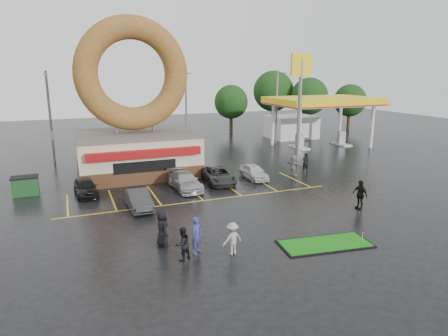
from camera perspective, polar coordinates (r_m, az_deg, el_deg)
name	(u,v)px	position (r m, az deg, el deg)	size (l,w,h in m)	color
ground	(221,216)	(25.43, -0.49, -6.94)	(120.00, 120.00, 0.00)	black
donut_shop	(135,124)	(35.89, -12.58, 6.19)	(10.20, 8.70, 13.50)	#472B19
gas_station	(308,114)	(52.00, 11.97, 7.62)	(12.30, 13.65, 5.90)	silver
shell_sign	(300,87)	(40.45, 10.84, 11.24)	(2.20, 0.36, 10.60)	slate
streetlight_left	(50,115)	(42.35, -23.61, 6.92)	(0.40, 2.21, 9.00)	slate
streetlight_mid	(186,109)	(45.10, -5.38, 8.35)	(0.40, 2.21, 9.00)	slate
streetlight_right	(277,105)	(50.66, 7.58, 8.88)	(0.40, 2.21, 9.00)	slate
tree_far_a	(309,96)	(62.71, 12.09, 9.98)	(5.60, 5.60, 8.00)	#332114
tree_far_b	(350,101)	(64.68, 17.54, 9.18)	(4.90, 4.90, 7.00)	#332114
tree_far_c	(273,91)	(64.04, 7.07, 10.83)	(6.30, 6.30, 9.00)	#332114
tree_far_d	(231,102)	(58.87, 1.03, 9.41)	(4.90, 4.90, 7.00)	#332114
car_black	(86,187)	(31.15, -19.17, -2.59)	(1.49, 3.70, 1.26)	black
car_dgrey	(138,199)	(27.31, -12.16, -4.34)	(1.37, 3.94, 1.30)	#2C2C2F
car_silver	(185,181)	(31.05, -5.61, -1.87)	(1.84, 4.52, 1.31)	#A5A5AA
car_grey	(218,175)	(32.68, -0.85, -1.05)	(2.12, 4.59, 1.28)	#2B2B2D
car_white	(254,172)	(33.95, 4.28, -0.54)	(1.48, 3.67, 1.25)	silver
person_blue	(197,235)	(20.27, -3.89, -9.57)	(0.71, 0.46, 1.94)	navy
person_blackjkt	(182,244)	(19.72, -5.95, -10.73)	(0.81, 0.63, 1.67)	black
person_hoodie	(232,239)	(20.18, 1.20, -10.05)	(1.09, 0.62, 1.68)	#939396
person_bystander	(162,228)	(21.34, -8.84, -8.45)	(0.95, 0.62, 1.95)	black
person_cameraman	(360,195)	(28.00, 18.85, -3.61)	(1.16, 0.48, 1.97)	black
person_walker_near	(293,165)	(35.59, 9.88, 0.44)	(1.69, 0.54, 1.83)	gray
person_walker_far	(305,163)	(36.82, 11.56, 0.76)	(0.64, 0.42, 1.77)	black
dumpster	(25,186)	(33.05, -26.50, -2.33)	(1.80, 1.20, 1.30)	#1B4720
putting_green	(325,244)	(22.20, 14.24, -10.45)	(5.11, 2.68, 0.61)	black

